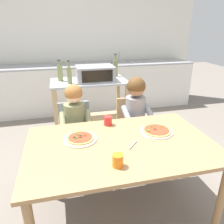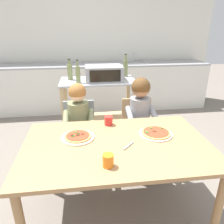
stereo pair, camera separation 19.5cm
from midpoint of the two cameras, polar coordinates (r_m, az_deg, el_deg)
ground_plane at (r=3.16m, az=-0.46°, el=-8.54°), size 12.32×12.32×0.00m
back_wall_tiled at (r=4.63m, az=-3.60°, el=18.79°), size 4.90×0.12×2.70m
kitchen_counter at (r=4.37m, az=-2.91°, el=6.67°), size 4.41×0.60×1.10m
kitchen_island_cart at (r=3.08m, az=-1.78°, el=2.89°), size 1.03×0.54×0.90m
toaster_oven at (r=2.96m, az=-0.24°, el=10.18°), size 0.50×0.37×0.20m
bottle_dark_olive_oil at (r=3.22m, az=5.31°, el=11.60°), size 0.07×0.07×0.32m
bottle_clear_vinegar at (r=2.85m, az=-7.00°, el=9.87°), size 0.06×0.06×0.30m
bottle_brown_beer at (r=3.03m, az=-9.21°, el=10.49°), size 0.07×0.07×0.28m
dining_table at (r=1.79m, az=4.45°, el=-10.68°), size 1.49×0.94×0.73m
dining_chair_left at (r=2.47m, az=-6.22°, el=-5.29°), size 0.36×0.36×0.81m
dining_chair_right at (r=2.57m, az=8.86°, el=-4.35°), size 0.36×0.36×0.81m
child_in_olive_shirt at (r=2.28m, az=-6.31°, el=-2.56°), size 0.32×0.42×1.04m
child_in_grey_shirt at (r=2.38m, az=9.92°, el=-0.79°), size 0.32×0.42×1.08m
pizza_plate_cream at (r=1.82m, az=-5.97°, el=-6.57°), size 0.28×0.28×0.03m
pizza_plate_white at (r=1.93m, az=14.33°, el=-5.46°), size 0.28×0.28×0.03m
drinking_cup_orange at (r=1.47m, az=2.86°, el=-12.74°), size 0.08×0.08×0.09m
drinking_cup_red at (r=2.03m, az=1.82°, el=-2.32°), size 0.08×0.08×0.09m
serving_spoon at (r=1.71m, az=7.68°, el=-8.89°), size 0.10×0.11×0.01m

